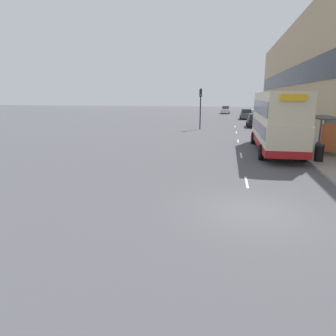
# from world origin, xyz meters

# --- Properties ---
(ground_plane) EXTENTS (220.00, 220.00, 0.00)m
(ground_plane) POSITION_xyz_m (0.00, 0.00, 0.00)
(ground_plane) COLOR #515156
(pavement) EXTENTS (5.00, 93.00, 0.14)m
(pavement) POSITION_xyz_m (6.50, 38.50, 0.07)
(pavement) COLOR gray
(pavement) RESTS_ON ground_plane
(terrace_facade) EXTENTS (3.10, 93.00, 15.90)m
(terrace_facade) POSITION_xyz_m (10.49, 38.50, 7.94)
(terrace_facade) COLOR tan
(terrace_facade) RESTS_ON ground_plane
(lane_mark_0) EXTENTS (0.12, 2.00, 0.01)m
(lane_mark_0) POSITION_xyz_m (0.00, 3.86, 0.01)
(lane_mark_0) COLOR silver
(lane_mark_0) RESTS_ON ground_plane
(lane_mark_1) EXTENTS (0.12, 2.00, 0.01)m
(lane_mark_1) POSITION_xyz_m (0.00, 10.72, 0.01)
(lane_mark_1) COLOR silver
(lane_mark_1) RESTS_ON ground_plane
(lane_mark_2) EXTENTS (0.12, 2.00, 0.01)m
(lane_mark_2) POSITION_xyz_m (0.00, 17.58, 0.01)
(lane_mark_2) COLOR silver
(lane_mark_2) RESTS_ON ground_plane
(lane_mark_3) EXTENTS (0.12, 2.00, 0.01)m
(lane_mark_3) POSITION_xyz_m (0.00, 24.44, 0.01)
(lane_mark_3) COLOR silver
(lane_mark_3) RESTS_ON ground_plane
(lane_mark_4) EXTENTS (0.12, 2.00, 0.01)m
(lane_mark_4) POSITION_xyz_m (0.00, 31.30, 0.01)
(lane_mark_4) COLOR silver
(lane_mark_4) RESTS_ON ground_plane
(bus_shelter) EXTENTS (1.60, 4.20, 2.48)m
(bus_shelter) POSITION_xyz_m (5.77, 12.19, 1.88)
(bus_shelter) COLOR #4C4C51
(bus_shelter) RESTS_ON ground_plane
(double_decker_bus_near) EXTENTS (2.85, 10.51, 4.30)m
(double_decker_bus_near) POSITION_xyz_m (2.47, 12.66, 2.28)
(double_decker_bus_near) COLOR beige
(double_decker_bus_near) RESTS_ON ground_plane
(car_0) EXTENTS (2.04, 4.38, 1.77)m
(car_0) POSITION_xyz_m (2.14, 45.14, 0.88)
(car_0) COLOR #4C5156
(car_0) RESTS_ON ground_plane
(car_1) EXTENTS (1.94, 4.50, 1.73)m
(car_1) POSITION_xyz_m (-1.63, 62.26, 0.86)
(car_1) COLOR silver
(car_1) RESTS_ON ground_plane
(car_2) EXTENTS (2.08, 4.05, 1.73)m
(car_2) POSITION_xyz_m (2.54, 31.15, 0.85)
(car_2) COLOR black
(car_2) RESTS_ON ground_plane
(litter_bin) EXTENTS (0.55, 0.55, 1.05)m
(litter_bin) POSITION_xyz_m (4.55, 8.99, 0.67)
(litter_bin) COLOR black
(litter_bin) RESTS_ON ground_plane
(traffic_light_far_kerb) EXTENTS (0.30, 0.32, 4.94)m
(traffic_light_far_kerb) POSITION_xyz_m (-4.40, 27.16, 3.32)
(traffic_light_far_kerb) COLOR black
(traffic_light_far_kerb) RESTS_ON ground_plane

